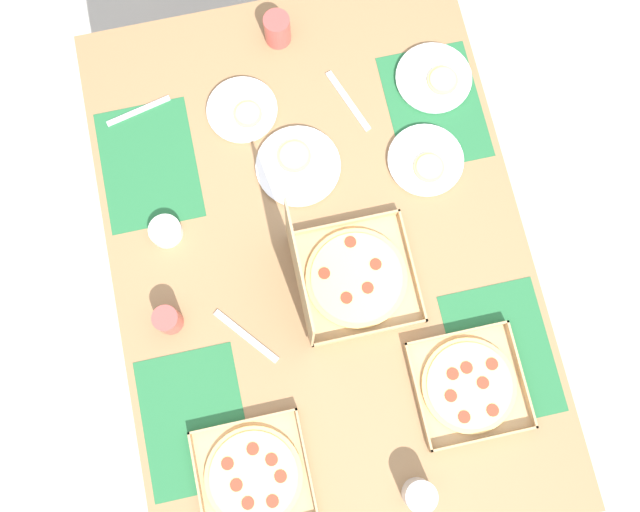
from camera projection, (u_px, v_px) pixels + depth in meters
The scene contains 20 objects.
ground_plane at pixel (320, 299), 2.62m from camera, with size 6.00×6.00×0.00m, color beige.
dining_table at pixel (320, 263), 2.00m from camera, with size 1.58×1.12×0.73m.
placemat_near_left at pixel (502, 353), 1.85m from camera, with size 0.36×0.26×0.00m, color #236638.
placemat_near_right at pixel (434, 106), 2.01m from camera, with size 0.36×0.26×0.00m, color #236638.
placemat_far_left at pixel (194, 421), 1.82m from camera, with size 0.36×0.26×0.00m, color #236638.
placemat_far_right at pixel (149, 165), 1.97m from camera, with size 0.36×0.26×0.00m, color #236638.
pizza_box_edge_far at pixel (254, 476), 1.78m from camera, with size 0.28×0.28×0.04m.
pizza_box_corner_left at pixel (344, 278), 1.85m from camera, with size 0.31×0.31×0.35m.
pizza_box_corner_right at pixel (469, 385), 1.83m from camera, with size 0.28×0.28×0.04m.
plate_near_left at pixel (426, 161), 1.96m from camera, with size 0.21×0.21×0.03m.
plate_near_right at pixel (243, 111), 1.99m from camera, with size 0.20×0.20×0.03m.
plate_middle at pixel (298, 165), 1.96m from camera, with size 0.24×0.24×0.03m.
plate_far_right at pixel (434, 79), 2.01m from camera, with size 0.22×0.22×0.03m.
cup_red at pixel (419, 495), 1.73m from camera, with size 0.08×0.08×0.09m, color silver.
cup_clear_left at pixel (168, 320), 1.83m from camera, with size 0.07×0.07×0.09m, color #BF4742.
cup_dark at pixel (277, 29), 2.00m from camera, with size 0.07×0.07×0.10m, color #BF4742.
condiment_bowl at pixel (166, 231), 1.91m from camera, with size 0.09×0.09×0.04m, color white.
fork_by_far_right at pixel (139, 111), 2.00m from camera, with size 0.19×0.02×0.01m, color #B7B7BC.
knife_by_near_right at pixel (348, 101), 2.01m from camera, with size 0.21×0.02×0.01m, color #B7B7BC.
knife_by_near_left at pixel (246, 336), 1.86m from camera, with size 0.21×0.02×0.01m, color #B7B7BC.
Camera 1 is at (-0.41, 0.09, 2.59)m, focal length 39.80 mm.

